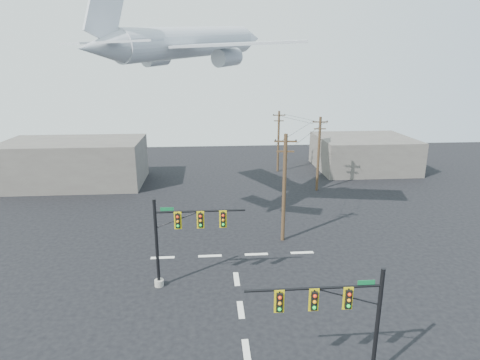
{
  "coord_description": "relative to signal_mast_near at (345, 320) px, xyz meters",
  "views": [
    {
      "loc": [
        -1.88,
        -19.19,
        15.76
      ],
      "look_at": [
        0.03,
        5.0,
        8.74
      ],
      "focal_mm": 30.0,
      "sensor_mm": 36.0,
      "label": 1
    }
  ],
  "objects": [
    {
      "name": "airliner",
      "position": [
        -8.02,
        23.82,
        14.1
      ],
      "size": [
        20.74,
        22.62,
        6.72
      ],
      "rotation": [
        0.0,
        -0.08,
        0.92
      ],
      "color": "#B0B5BC"
    },
    {
      "name": "utility_pole_b",
      "position": [
        7.34,
        32.11,
        1.38
      ],
      "size": [
        1.93,
        0.32,
        9.53
      ],
      "rotation": [
        0.0,
        0.0,
        -0.07
      ],
      "color": "#47331E",
      "rests_on": "ground"
    },
    {
      "name": "building_left",
      "position": [
        -24.64,
        37.53,
        -0.6
      ],
      "size": [
        18.0,
        10.0,
        6.0
      ],
      "primitive_type": "cube",
      "color": "#605B54",
      "rests_on": "ground"
    },
    {
      "name": "ground",
      "position": [
        -4.64,
        2.53,
        -3.6
      ],
      "size": [
        120.0,
        120.0,
        0.0
      ],
      "primitive_type": "plane",
      "color": "black",
      "rests_on": "ground"
    },
    {
      "name": "utility_pole_c",
      "position": [
        3.9,
        42.07,
        1.2
      ],
      "size": [
        1.88,
        0.31,
        9.17
      ],
      "rotation": [
        0.0,
        0.0,
        -0.06
      ],
      "color": "#47331E",
      "rests_on": "ground"
    },
    {
      "name": "building_right",
      "position": [
        17.36,
        42.53,
        -1.1
      ],
      "size": [
        14.0,
        12.0,
        5.0
      ],
      "primitive_type": "cube",
      "color": "#605B54",
      "rests_on": "ground"
    },
    {
      "name": "signal_mast_far",
      "position": [
        -8.8,
        9.96,
        0.22
      ],
      "size": [
        6.71,
        0.74,
        6.76
      ],
      "color": "gray",
      "rests_on": "ground"
    },
    {
      "name": "power_lines",
      "position": [
        4.47,
        29.52,
        5.29
      ],
      "size": [
        8.97,
        24.82,
        0.42
      ],
      "color": "black"
    },
    {
      "name": "signal_mast_near",
      "position": [
        0.0,
        0.0,
        0.0
      ],
      "size": [
        7.06,
        0.69,
        6.31
      ],
      "color": "gray",
      "rests_on": "ground"
    },
    {
      "name": "lane_markings",
      "position": [
        -4.64,
        7.86,
        -3.59
      ],
      "size": [
        14.0,
        21.2,
        0.01
      ],
      "color": "silver",
      "rests_on": "ground"
    },
    {
      "name": "utility_pole_a",
      "position": [
        0.14,
        17.26,
        1.62
      ],
      "size": [
        2.0,
        0.4,
        9.99
      ],
      "rotation": [
        0.0,
        0.0,
        -0.13
      ],
      "color": "#47331E",
      "rests_on": "ground"
    }
  ]
}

